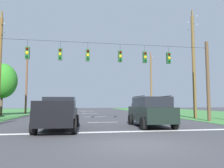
# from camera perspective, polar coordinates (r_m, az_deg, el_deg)

# --- Properties ---
(ground_plane) EXTENTS (120.00, 120.00, 0.00)m
(ground_plane) POSITION_cam_1_polar(r_m,az_deg,el_deg) (8.79, 5.98, -15.42)
(ground_plane) COLOR #3D3D42
(stop_bar_stripe) EXTENTS (15.72, 0.45, 0.01)m
(stop_bar_stripe) POSITION_cam_1_polar(r_m,az_deg,el_deg) (12.40, 1.16, -12.32)
(stop_bar_stripe) COLOR white
(stop_bar_stripe) RESTS_ON ground
(lane_dash_0) EXTENTS (2.50, 0.15, 0.01)m
(lane_dash_0) POSITION_cam_1_polar(r_m,az_deg,el_deg) (18.30, -2.46, -9.91)
(lane_dash_0) COLOR white
(lane_dash_0) RESTS_ON ground
(lane_dash_1) EXTENTS (2.50, 0.15, 0.01)m
(lane_dash_1) POSITION_cam_1_polar(r_m,az_deg,el_deg) (25.41, -4.55, -8.49)
(lane_dash_1) COLOR white
(lane_dash_1) RESTS_ON ground
(lane_dash_2) EXTENTS (2.50, 0.15, 0.01)m
(lane_dash_2) POSITION_cam_1_polar(r_m,az_deg,el_deg) (33.24, -5.80, -7.63)
(lane_dash_2) COLOR white
(lane_dash_2) RESTS_ON ground
(lane_dash_3) EXTENTS (2.50, 0.15, 0.01)m
(lane_dash_3) POSITION_cam_1_polar(r_m,az_deg,el_deg) (39.95, -6.48, -7.15)
(lane_dash_3) COLOR white
(lane_dash_3) RESTS_ON ground
(lane_dash_4) EXTENTS (2.50, 0.15, 0.01)m
(lane_dash_4) POSITION_cam_1_polar(r_m,az_deg,el_deg) (43.59, -6.76, -6.96)
(lane_dash_4) COLOR white
(lane_dash_4) RESTS_ON ground
(overhead_signal_span) EXTENTS (18.60, 0.31, 7.05)m
(overhead_signal_span) POSITION_cam_1_polar(r_m,az_deg,el_deg) (17.80, -1.94, 3.02)
(overhead_signal_span) COLOR #503B28
(overhead_signal_span) RESTS_ON ground
(pickup_truck) EXTENTS (2.49, 5.49, 1.95)m
(pickup_truck) POSITION_cam_1_polar(r_m,az_deg,el_deg) (13.54, -13.68, -7.47)
(pickup_truck) COLOR black
(pickup_truck) RESTS_ON ground
(suv_black) EXTENTS (2.31, 4.85, 2.05)m
(suv_black) POSITION_cam_1_polar(r_m,az_deg,el_deg) (15.01, 10.00, -6.91)
(suv_black) COLOR black
(suv_black) RESTS_ON ground
(distant_car_crossing_white) EXTENTS (2.14, 4.36, 1.52)m
(distant_car_crossing_white) POSITION_cam_1_polar(r_m,az_deg,el_deg) (31.37, 6.98, -6.34)
(distant_car_crossing_white) COLOR silver
(distant_car_crossing_white) RESTS_ON ground
(utility_pole_mid_right) EXTENTS (0.33, 1.87, 11.49)m
(utility_pole_mid_right) POSITION_cam_1_polar(r_m,az_deg,el_deg) (24.57, 20.48, 4.83)
(utility_pole_mid_right) COLOR brown
(utility_pole_mid_right) RESTS_ON ground
(utility_pole_far_right) EXTENTS (0.29, 1.95, 10.11)m
(utility_pole_far_right) POSITION_cam_1_polar(r_m,az_deg,el_deg) (36.75, 10.14, 0.26)
(utility_pole_far_right) COLOR brown
(utility_pole_far_right) RESTS_ON ground
(utility_pole_mid_left) EXTENTS (0.29, 1.89, 10.29)m
(utility_pole_mid_left) POSITION_cam_1_polar(r_m,az_deg,el_deg) (23.06, -27.18, 4.48)
(utility_pole_mid_left) COLOR brown
(utility_pole_mid_left) RESTS_ON ground
(utility_pole_far_left) EXTENTS (0.29, 1.78, 10.00)m
(utility_pole_far_left) POSITION_cam_1_polar(r_m,az_deg,el_deg) (34.58, -21.35, 0.82)
(utility_pole_far_left) COLOR brown
(utility_pole_far_left) RESTS_ON ground
(tree_roadside_left) EXTENTS (3.50, 3.50, 6.47)m
(tree_roadside_left) POSITION_cam_1_polar(r_m,az_deg,el_deg) (30.34, -26.62, 0.73)
(tree_roadside_left) COLOR brown
(tree_roadside_left) RESTS_ON ground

